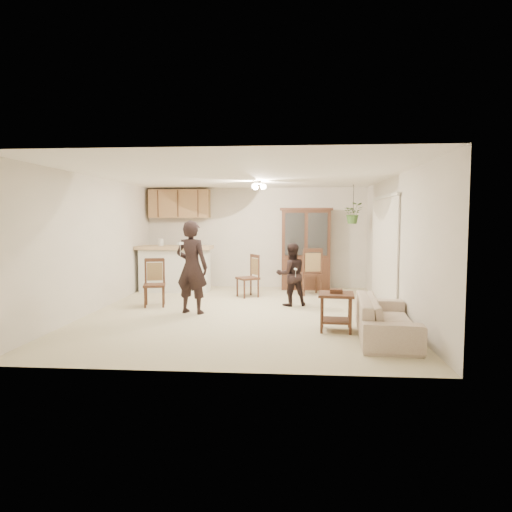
# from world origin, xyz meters

# --- Properties ---
(floor) EXTENTS (6.50, 6.50, 0.00)m
(floor) POSITION_xyz_m (0.00, 0.00, 0.00)
(floor) COLOR beige
(floor) RESTS_ON ground
(ceiling) EXTENTS (5.50, 6.50, 0.02)m
(ceiling) POSITION_xyz_m (0.00, 0.00, 2.50)
(ceiling) COLOR white
(ceiling) RESTS_ON wall_back
(wall_back) EXTENTS (5.50, 0.02, 2.50)m
(wall_back) POSITION_xyz_m (0.00, 3.25, 1.25)
(wall_back) COLOR beige
(wall_back) RESTS_ON ground
(wall_front) EXTENTS (5.50, 0.02, 2.50)m
(wall_front) POSITION_xyz_m (0.00, -3.25, 1.25)
(wall_front) COLOR beige
(wall_front) RESTS_ON ground
(wall_left) EXTENTS (0.02, 6.50, 2.50)m
(wall_left) POSITION_xyz_m (-2.75, 0.00, 1.25)
(wall_left) COLOR beige
(wall_left) RESTS_ON ground
(wall_right) EXTENTS (0.02, 6.50, 2.50)m
(wall_right) POSITION_xyz_m (2.75, 0.00, 1.25)
(wall_right) COLOR beige
(wall_right) RESTS_ON ground
(breakfast_bar) EXTENTS (1.60, 0.55, 1.00)m
(breakfast_bar) POSITION_xyz_m (-1.85, 2.35, 0.50)
(breakfast_bar) COLOR silver
(breakfast_bar) RESTS_ON floor
(bar_top) EXTENTS (1.75, 0.70, 0.08)m
(bar_top) POSITION_xyz_m (-1.85, 2.35, 1.05)
(bar_top) COLOR tan
(bar_top) RESTS_ON breakfast_bar
(upper_cabinets) EXTENTS (1.50, 0.34, 0.70)m
(upper_cabinets) POSITION_xyz_m (-1.90, 3.07, 2.10)
(upper_cabinets) COLOR olive
(upper_cabinets) RESTS_ON wall_back
(vertical_blinds) EXTENTS (0.06, 2.30, 2.10)m
(vertical_blinds) POSITION_xyz_m (2.71, 0.90, 1.10)
(vertical_blinds) COLOR silver
(vertical_blinds) RESTS_ON wall_right
(ceiling_fixture) EXTENTS (0.36, 0.36, 0.20)m
(ceiling_fixture) POSITION_xyz_m (0.20, 1.20, 2.40)
(ceiling_fixture) COLOR #FFE7BF
(ceiling_fixture) RESTS_ON ceiling
(hanging_plant) EXTENTS (0.43, 0.37, 0.48)m
(hanging_plant) POSITION_xyz_m (2.30, 2.40, 1.85)
(hanging_plant) COLOR #366127
(hanging_plant) RESTS_ON ceiling
(plant_cord) EXTENTS (0.01, 0.01, 0.65)m
(plant_cord) POSITION_xyz_m (2.30, 2.40, 2.17)
(plant_cord) COLOR black
(plant_cord) RESTS_ON ceiling
(sofa) EXTENTS (0.90, 1.93, 0.73)m
(sofa) POSITION_xyz_m (2.27, -1.56, 0.37)
(sofa) COLOR beige
(sofa) RESTS_ON floor
(adult) EXTENTS (0.75, 0.60, 1.80)m
(adult) POSITION_xyz_m (-0.91, -0.09, 0.90)
(adult) COLOR black
(adult) RESTS_ON floor
(child) EXTENTS (0.78, 0.68, 1.35)m
(child) POSITION_xyz_m (0.90, 0.80, 0.68)
(child) COLOR black
(child) RESTS_ON floor
(china_hutch) EXTENTS (1.26, 0.50, 1.99)m
(china_hutch) POSITION_xyz_m (1.25, 2.97, 0.98)
(china_hutch) COLOR #341B12
(china_hutch) RESTS_ON floor
(side_table) EXTENTS (0.58, 0.58, 0.65)m
(side_table) POSITION_xyz_m (1.59, -1.21, 0.30)
(side_table) COLOR #341B12
(side_table) RESTS_ON floor
(chair_bar) EXTENTS (0.50, 0.50, 0.94)m
(chair_bar) POSITION_xyz_m (-1.79, 0.52, 0.26)
(chair_bar) COLOR #341B12
(chair_bar) RESTS_ON floor
(chair_hutch_left) EXTENTS (0.57, 0.57, 0.94)m
(chair_hutch_left) POSITION_xyz_m (-0.06, 1.74, 0.26)
(chair_hutch_left) COLOR #341B12
(chair_hutch_left) RESTS_ON floor
(chair_hutch_right) EXTENTS (0.56, 0.56, 1.07)m
(chair_hutch_right) POSITION_xyz_m (1.33, 2.15, 0.30)
(chair_hutch_right) COLOR #341B12
(chair_hutch_right) RESTS_ON floor
(controller_adult) EXTENTS (0.08, 0.15, 0.05)m
(controller_adult) POSITION_xyz_m (-1.02, -0.47, 1.30)
(controller_adult) COLOR white
(controller_adult) RESTS_ON adult
(controller_child) EXTENTS (0.06, 0.11, 0.03)m
(controller_child) POSITION_xyz_m (0.98, 0.52, 0.76)
(controller_child) COLOR white
(controller_child) RESTS_ON child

